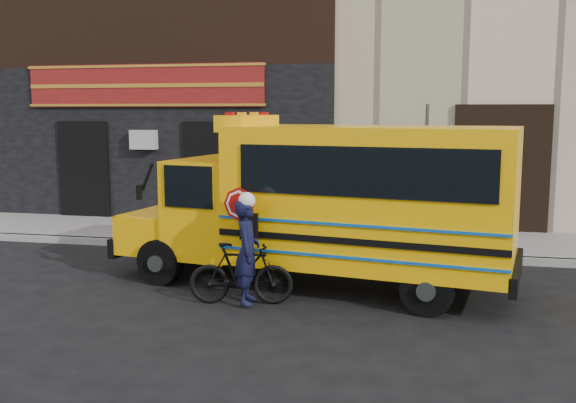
# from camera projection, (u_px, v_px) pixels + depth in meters

# --- Properties ---
(ground) EXTENTS (120.00, 120.00, 0.00)m
(ground) POSITION_uv_depth(u_px,v_px,m) (287.00, 288.00, 10.95)
(ground) COLOR black
(ground) RESTS_ON ground
(curb) EXTENTS (40.00, 0.20, 0.15)m
(curb) POSITION_uv_depth(u_px,v_px,m) (313.00, 251.00, 13.46)
(curb) COLOR gray
(curb) RESTS_ON ground
(sidewalk) EXTENTS (40.00, 3.00, 0.15)m
(sidewalk) POSITION_uv_depth(u_px,v_px,m) (325.00, 238.00, 14.91)
(sidewalk) COLOR gray
(sidewalk) RESTS_ON ground
(building) EXTENTS (20.00, 10.70, 12.00)m
(building) POSITION_uv_depth(u_px,v_px,m) (356.00, 11.00, 20.22)
(building) COLOR beige
(building) RESTS_ON sidewalk
(school_bus) EXTENTS (7.16, 3.25, 2.92)m
(school_bus) POSITION_uv_depth(u_px,v_px,m) (333.00, 200.00, 10.78)
(school_bus) COLOR black
(school_bus) RESTS_ON ground
(sign_pole) EXTENTS (0.08, 0.27, 3.12)m
(sign_pole) POSITION_uv_depth(u_px,v_px,m) (425.00, 176.00, 12.63)
(sign_pole) COLOR #3C4440
(sign_pole) RESTS_ON ground
(bicycle) EXTENTS (1.68, 0.74, 0.97)m
(bicycle) POSITION_uv_depth(u_px,v_px,m) (241.00, 274.00, 9.95)
(bicycle) COLOR black
(bicycle) RESTS_ON ground
(cyclist) EXTENTS (0.46, 0.63, 1.61)m
(cyclist) POSITION_uv_depth(u_px,v_px,m) (247.00, 255.00, 9.83)
(cyclist) COLOR black
(cyclist) RESTS_ON ground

